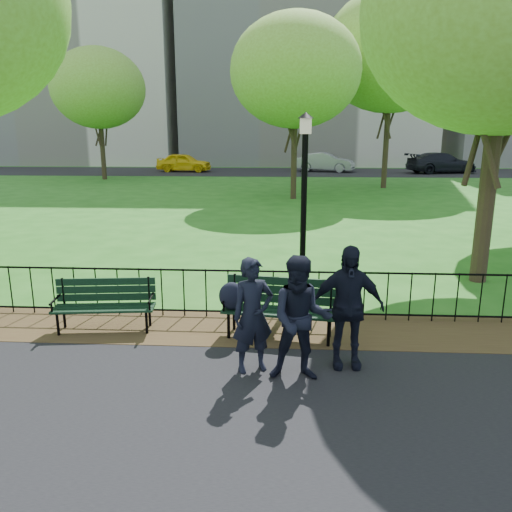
# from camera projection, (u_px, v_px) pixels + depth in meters

# --- Properties ---
(ground) EXTENTS (120.00, 120.00, 0.00)m
(ground) POSITION_uv_depth(u_px,v_px,m) (283.00, 371.00, 7.00)
(ground) COLOR #26681B
(dirt_strip) EXTENTS (60.00, 1.60, 0.01)m
(dirt_strip) POSITION_uv_depth(u_px,v_px,m) (284.00, 329.00, 8.45)
(dirt_strip) COLOR #3D2B19
(dirt_strip) RESTS_ON ground
(far_street) EXTENTS (70.00, 9.00, 0.01)m
(far_street) POSITION_uv_depth(u_px,v_px,m) (286.00, 172.00, 40.89)
(far_street) COLOR black
(far_street) RESTS_ON ground
(iron_fence) EXTENTS (24.06, 0.06, 1.00)m
(iron_fence) POSITION_uv_depth(u_px,v_px,m) (284.00, 292.00, 8.82)
(iron_fence) COLOR black
(iron_fence) RESTS_ON ground
(apartment_west) EXTENTS (22.00, 15.00, 26.00)m
(apartment_west) POSITION_uv_depth(u_px,v_px,m) (75.00, 34.00, 51.56)
(apartment_west) COLOR silver
(apartment_west) RESTS_ON ground
(apartment_mid) EXTENTS (24.00, 15.00, 30.00)m
(apartment_mid) POSITION_uv_depth(u_px,v_px,m) (308.00, 10.00, 49.71)
(apartment_mid) COLOR beige
(apartment_mid) RESTS_ON ground
(park_bench_main) EXTENTS (1.94, 0.82, 1.04)m
(park_bench_main) POSITION_uv_depth(u_px,v_px,m) (260.00, 299.00, 8.02)
(park_bench_main) COLOR black
(park_bench_main) RESTS_ON ground
(park_bench_left_a) EXTENTS (1.70, 0.69, 0.94)m
(park_bench_left_a) POSITION_uv_depth(u_px,v_px,m) (105.00, 299.00, 8.34)
(park_bench_left_a) COLOR black
(park_bench_left_a) RESTS_ON ground
(lamppost) EXTENTS (0.33, 0.33, 3.63)m
(lamppost) POSITION_uv_depth(u_px,v_px,m) (304.00, 196.00, 10.13)
(lamppost) COLOR black
(lamppost) RESTS_ON ground
(tree_near_e) EXTENTS (5.81, 5.81, 8.10)m
(tree_near_e) POSITION_uv_depth(u_px,v_px,m) (508.00, 8.00, 9.84)
(tree_near_e) COLOR #2D2116
(tree_near_e) RESTS_ON ground
(tree_far_c) EXTENTS (6.19, 6.19, 8.63)m
(tree_far_c) POSITION_uv_depth(u_px,v_px,m) (296.00, 71.00, 23.35)
(tree_far_c) COLOR #2D2116
(tree_far_c) RESTS_ON ground
(tree_far_e) EXTENTS (7.80, 7.80, 10.87)m
(tree_far_e) POSITION_uv_depth(u_px,v_px,m) (392.00, 52.00, 27.71)
(tree_far_e) COLOR #2D2116
(tree_far_e) RESTS_ON ground
(tree_far_w) EXTENTS (6.24, 6.24, 8.70)m
(tree_far_w) POSITION_uv_depth(u_px,v_px,m) (98.00, 88.00, 33.28)
(tree_far_w) COLOR #2D2116
(tree_far_w) RESTS_ON ground
(person_left) EXTENTS (0.70, 0.59, 1.62)m
(person_left) POSITION_uv_depth(u_px,v_px,m) (253.00, 315.00, 6.82)
(person_left) COLOR black
(person_left) RESTS_ON asphalt_path
(person_mid) EXTENTS (0.83, 0.43, 1.71)m
(person_mid) POSITION_uv_depth(u_px,v_px,m) (301.00, 319.00, 6.57)
(person_mid) COLOR black
(person_mid) RESTS_ON asphalt_path
(person_right) EXTENTS (1.05, 0.47, 1.76)m
(person_right) POSITION_uv_depth(u_px,v_px,m) (347.00, 307.00, 6.94)
(person_right) COLOR black
(person_right) RESTS_ON asphalt_path
(taxi) EXTENTS (4.60, 2.23, 1.51)m
(taxi) POSITION_uv_depth(u_px,v_px,m) (184.00, 162.00, 40.93)
(taxi) COLOR yellow
(taxi) RESTS_ON far_street
(sedan_silver) EXTENTS (4.99, 2.92, 1.55)m
(sedan_silver) POSITION_uv_depth(u_px,v_px,m) (325.00, 162.00, 40.91)
(sedan_silver) COLOR #94969B
(sedan_silver) RESTS_ON far_street
(sedan_dark) EXTENTS (5.92, 3.52, 1.61)m
(sedan_dark) POSITION_uv_depth(u_px,v_px,m) (441.00, 163.00, 39.58)
(sedan_dark) COLOR black
(sedan_dark) RESTS_ON far_street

